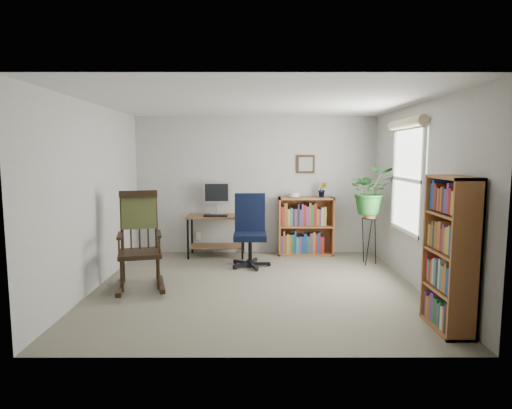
{
  "coord_description": "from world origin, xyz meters",
  "views": [
    {
      "loc": [
        -0.0,
        -5.51,
        1.75
      ],
      "look_at": [
        0.0,
        0.4,
        1.05
      ],
      "focal_mm": 30.0,
      "sensor_mm": 36.0,
      "label": 1
    }
  ],
  "objects_px": {
    "low_bookshelf": "(306,226)",
    "tall_bookshelf": "(450,254)",
    "rocking_chair": "(140,240)",
    "office_chair": "(250,230)",
    "desk": "(216,236)"
  },
  "relations": [
    {
      "from": "rocking_chair",
      "to": "desk",
      "type": "bearing_deg",
      "value": 50.68
    },
    {
      "from": "desk",
      "to": "low_bookshelf",
      "type": "xyz_separation_m",
      "value": [
        1.55,
        0.12,
        0.15
      ]
    },
    {
      "from": "desk",
      "to": "tall_bookshelf",
      "type": "distance_m",
      "value": 4.05
    },
    {
      "from": "office_chair",
      "to": "low_bookshelf",
      "type": "distance_m",
      "value": 1.26
    },
    {
      "from": "desk",
      "to": "low_bookshelf",
      "type": "relative_size",
      "value": 0.98
    },
    {
      "from": "low_bookshelf",
      "to": "tall_bookshelf",
      "type": "relative_size",
      "value": 0.65
    },
    {
      "from": "desk",
      "to": "office_chair",
      "type": "distance_m",
      "value": 0.94
    },
    {
      "from": "office_chair",
      "to": "desk",
      "type": "bearing_deg",
      "value": 128.76
    },
    {
      "from": "desk",
      "to": "tall_bookshelf",
      "type": "bearing_deg",
      "value": -49.81
    },
    {
      "from": "tall_bookshelf",
      "to": "low_bookshelf",
      "type": "bearing_deg",
      "value": 108.22
    },
    {
      "from": "desk",
      "to": "rocking_chair",
      "type": "relative_size",
      "value": 0.76
    },
    {
      "from": "low_bookshelf",
      "to": "tall_bookshelf",
      "type": "xyz_separation_m",
      "value": [
        1.05,
        -3.2,
        0.27
      ]
    },
    {
      "from": "desk",
      "to": "tall_bookshelf",
      "type": "height_order",
      "value": "tall_bookshelf"
    },
    {
      "from": "rocking_chair",
      "to": "office_chair",
      "type": "bearing_deg",
      "value": 23.33
    },
    {
      "from": "office_chair",
      "to": "rocking_chair",
      "type": "xyz_separation_m",
      "value": [
        -1.41,
        -1.1,
        0.07
      ]
    }
  ]
}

